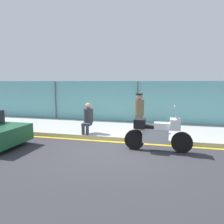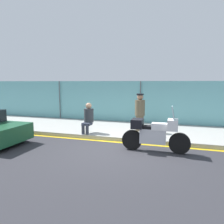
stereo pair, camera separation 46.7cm
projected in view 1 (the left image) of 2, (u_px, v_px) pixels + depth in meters
ground_plane at (120, 149)px, 7.36m from camera, size 120.00×120.00×0.00m
sidewalk at (132, 130)px, 9.92m from camera, size 35.13×3.40×0.16m
curb_paint_stripe at (125, 142)px, 8.21m from camera, size 35.13×0.18×0.01m
storefront_fence at (138, 103)px, 11.49m from camera, size 33.37×0.17×2.31m
motorcycle at (157, 133)px, 7.15m from camera, size 2.20×0.51×1.51m
officer_standing at (139, 112)px, 9.48m from camera, size 0.43×0.43×1.61m
person_seated_on_curb at (88, 117)px, 9.01m from camera, size 0.40×0.66×1.25m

